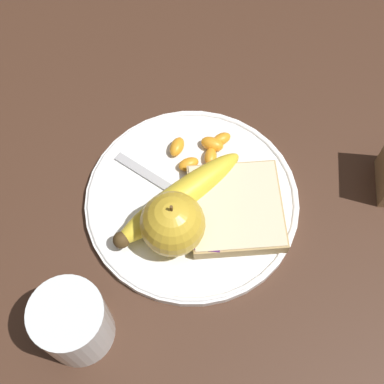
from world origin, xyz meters
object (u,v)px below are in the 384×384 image
Objects in this scene: plate at (192,200)px; fork at (185,198)px; jam_packet at (208,240)px; juice_glass at (74,323)px; banana at (178,198)px; bread_slice at (236,208)px; apple at (173,224)px.

plate is 1.61× the size of fork.
plate is 0.07m from jam_packet.
fork is (0.00, -0.01, 0.01)m from plate.
juice_glass is 2.43× the size of jam_packet.
juice_glass reaches higher than fork.
banana reaches higher than plate.
plate is 1.98× the size of bread_slice.
apple is at bearing -95.85° from jam_packet.
plate is 0.03m from banana.
juice_glass is at bearing -32.19° from plate.
fork is at bearing 144.49° from banana.
juice_glass reaches higher than bread_slice.
jam_packet reaches higher than plate.
jam_packet is (0.00, 0.04, -0.03)m from apple.
juice_glass is at bearing -48.91° from jam_packet.
plate is 7.41× the size of jam_packet.
bread_slice is (0.01, 0.06, 0.02)m from plate.
apple is (-0.13, 0.10, 0.01)m from juice_glass.
juice_glass is (0.18, -0.12, 0.04)m from plate.
plate is 1.69× the size of banana.
banana is at bearing -139.23° from jam_packet.
bread_slice is 0.81× the size of fork.
jam_packet is at bearing -29.84° from fork.
bread_slice is 0.06m from jam_packet.
jam_packet is at bearing 84.15° from apple.
plate is at bearing 161.89° from apple.
apple reaches higher than plate.
bread_slice and jam_packet have the same top height.
banana is (0.01, -0.02, 0.02)m from plate.
fork is 0.07m from jam_packet.
apple reaches higher than fork.
apple reaches higher than banana.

